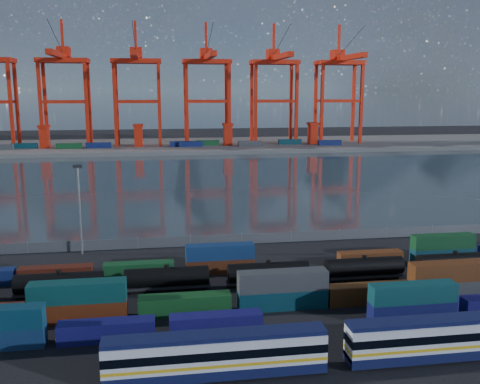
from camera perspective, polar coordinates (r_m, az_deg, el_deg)
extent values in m
plane|color=black|center=(79.19, 3.39, -11.20)|extent=(700.00, 700.00, 0.00)
plane|color=#2D3A41|center=(179.89, -3.66, 1.30)|extent=(700.00, 700.00, 0.00)
cube|color=#514F4C|center=(283.62, -5.60, 4.95)|extent=(700.00, 70.00, 2.00)
cone|color=#1E2630|center=(1697.56, -15.76, 18.21)|extent=(1100.00, 1100.00, 520.00)
cone|color=#1E2630|center=(1697.46, -1.51, 17.57)|extent=(1040.00, 1040.00, 460.00)
cone|color=#1E2630|center=(1788.73, 11.82, 15.72)|extent=(960.00, 960.00, 380.00)
cone|color=#1E2630|center=(1934.39, 21.81, 13.62)|extent=(840.00, 840.00, 300.00)
cube|color=silver|center=(58.10, -2.58, -16.83)|extent=(23.28, 2.79, 3.54)
cube|color=#0F153A|center=(58.99, -2.56, -18.43)|extent=(23.28, 2.85, 1.12)
cube|color=#0F153A|center=(57.20, -2.60, -15.05)|extent=(23.28, 2.51, 0.47)
cube|color=gold|center=(58.45, -2.57, -17.48)|extent=(23.30, 2.88, 0.34)
cube|color=black|center=(57.93, -2.58, -16.50)|extent=(23.30, 2.88, 0.93)
cube|color=black|center=(59.06, -10.91, -19.16)|extent=(2.79, 1.86, 0.65)
cube|color=black|center=(60.53, 5.54, -18.21)|extent=(2.79, 1.86, 0.65)
cube|color=silver|center=(65.82, 21.30, -14.14)|extent=(23.28, 2.79, 3.54)
cube|color=#0F153A|center=(66.61, 21.19, -15.59)|extent=(23.28, 2.85, 1.12)
cube|color=#0F153A|center=(65.03, 21.43, -12.53)|extent=(23.28, 2.51, 0.47)
cube|color=gold|center=(66.13, 21.26, -14.72)|extent=(23.30, 2.88, 0.34)
cube|color=black|center=(65.67, 21.33, -13.84)|extent=(23.30, 2.88, 0.93)
cube|color=black|center=(63.41, 14.46, -17.10)|extent=(2.79, 1.86, 0.65)
cube|color=#121157|center=(68.15, -14.02, -14.16)|extent=(11.47, 2.33, 2.49)
cube|color=navy|center=(68.14, -2.58, -13.84)|extent=(11.47, 2.33, 2.49)
cube|color=#101550|center=(75.14, 17.85, -11.95)|extent=(11.47, 2.33, 2.49)
cube|color=#0D4348|center=(74.24, 17.96, -10.17)|extent=(11.47, 2.33, 2.49)
cube|color=#5C230D|center=(74.33, -16.82, -12.06)|extent=(12.37, 2.51, 2.68)
cube|color=#0C3F3E|center=(73.35, -16.94, -10.13)|extent=(12.37, 2.51, 2.68)
cube|color=#134A1D|center=(73.61, -5.90, -11.87)|extent=(12.37, 2.51, 2.68)
cube|color=#0D3643|center=(75.36, 4.55, -11.29)|extent=(12.37, 2.51, 2.68)
cube|color=#3C4041|center=(74.40, 4.58, -9.37)|extent=(12.37, 2.51, 2.68)
cube|color=#502B10|center=(79.08, 13.63, -10.48)|extent=(12.37, 2.51, 2.68)
cube|color=#3D3E42|center=(84.40, 21.52, -9.57)|extent=(12.37, 2.51, 2.68)
cube|color=#5B2D12|center=(83.54, 21.65, -7.85)|extent=(12.37, 2.51, 2.68)
cube|color=#4D1A0F|center=(89.83, -19.02, -8.26)|extent=(11.20, 2.28, 2.43)
cube|color=#144C22|center=(88.39, -10.72, -8.15)|extent=(11.20, 2.28, 2.43)
cube|color=#522410|center=(88.85, -2.14, -7.87)|extent=(11.20, 2.28, 2.43)
cube|color=navy|center=(88.10, -2.15, -6.37)|extent=(11.20, 2.28, 2.43)
cube|color=#663114|center=(95.23, 13.70, -6.88)|extent=(11.20, 2.28, 2.43)
cube|color=#0E394B|center=(100.98, 20.75, -6.27)|extent=(11.20, 2.28, 2.43)
cube|color=#124520|center=(100.32, 20.84, -4.94)|extent=(11.20, 2.28, 2.43)
cylinder|color=black|center=(82.97, -18.71, -9.10)|extent=(12.48, 2.79, 2.79)
cylinder|color=black|center=(82.48, -18.78, -8.09)|extent=(0.77, 0.77, 0.48)
cube|color=black|center=(83.49, -18.65, -10.09)|extent=(12.96, 1.92, 0.38)
cube|color=black|center=(84.49, -21.56, -10.32)|extent=(2.40, 1.73, 0.58)
cube|color=black|center=(82.98, -15.64, -10.33)|extent=(2.40, 1.73, 0.58)
cylinder|color=black|center=(81.67, -7.81, -8.93)|extent=(12.48, 2.79, 2.79)
cylinder|color=black|center=(81.16, -7.84, -7.91)|extent=(0.77, 0.77, 0.48)
cube|color=black|center=(82.19, -7.78, -9.94)|extent=(12.96, 1.92, 0.38)
cube|color=black|center=(82.40, -10.83, -10.27)|extent=(2.40, 1.73, 0.58)
cube|color=black|center=(82.49, -4.73, -10.08)|extent=(2.40, 1.73, 0.58)
cylinder|color=black|center=(83.28, 3.03, -8.44)|extent=(12.48, 2.79, 2.79)
cylinder|color=black|center=(82.78, 3.04, -7.44)|extent=(0.77, 0.77, 0.48)
cube|color=black|center=(83.80, 3.02, -9.44)|extent=(12.96, 1.92, 0.38)
cube|color=black|center=(83.20, 0.06, -9.86)|extent=(2.40, 1.73, 0.58)
cube|color=black|center=(84.88, 5.91, -9.49)|extent=(2.40, 1.73, 0.58)
cylinder|color=black|center=(87.64, 13.09, -7.73)|extent=(12.48, 2.79, 2.79)
cylinder|color=black|center=(87.17, 13.13, -6.77)|extent=(0.77, 0.77, 0.48)
cube|color=black|center=(88.14, 13.05, -8.68)|extent=(12.96, 1.92, 0.38)
cube|color=black|center=(86.80, 10.35, -9.15)|extent=(2.40, 1.73, 0.58)
cube|color=black|center=(89.91, 15.63, -8.67)|extent=(2.40, 1.73, 0.58)
cylinder|color=black|center=(94.38, 21.93, -6.90)|extent=(12.48, 2.79, 2.79)
cylinder|color=black|center=(93.95, 21.99, -6.01)|extent=(0.77, 0.77, 0.48)
cube|color=black|center=(94.84, 21.86, -7.79)|extent=(12.96, 1.92, 0.38)
cube|color=black|center=(92.88, 19.52, -8.26)|extent=(2.40, 1.73, 0.58)
cube|color=black|center=(97.18, 24.06, -7.75)|extent=(2.40, 1.73, 0.58)
cube|color=#595B5E|center=(104.95, 0.17, -5.04)|extent=(160.00, 0.06, 2.00)
cylinder|color=slate|center=(106.53, -21.71, -5.53)|extent=(0.12, 0.12, 2.20)
cylinder|color=slate|center=(104.70, -16.35, -5.47)|extent=(0.12, 0.12, 2.20)
cylinder|color=slate|center=(103.82, -10.85, -5.35)|extent=(0.12, 0.12, 2.20)
cylinder|color=slate|center=(103.89, -5.31, -5.19)|extent=(0.12, 0.12, 2.20)
cylinder|color=slate|center=(104.92, 0.17, -4.98)|extent=(0.12, 0.12, 2.20)
cylinder|color=slate|center=(106.88, 5.49, -4.74)|extent=(0.12, 0.12, 2.20)
cylinder|color=slate|center=(109.72, 10.57, -4.46)|extent=(0.12, 0.12, 2.20)
cylinder|color=slate|center=(113.38, 15.36, -4.17)|extent=(0.12, 0.12, 2.20)
cylinder|color=slate|center=(117.77, 19.82, -3.88)|extent=(0.12, 0.12, 2.20)
cylinder|color=slate|center=(122.82, 23.93, -3.58)|extent=(0.12, 0.12, 2.20)
cylinder|color=slate|center=(101.10, -16.70, -2.02)|extent=(0.36, 0.36, 16.00)
cube|color=black|center=(99.66, -16.96, 2.64)|extent=(1.60, 0.40, 0.60)
cube|color=red|center=(279.53, -23.25, 8.35)|extent=(1.56, 1.56, 43.83)
cube|color=red|center=(290.87, -22.69, 8.45)|extent=(1.56, 1.56, 43.83)
cube|color=red|center=(276.51, -20.50, 8.52)|extent=(1.56, 1.56, 43.83)
cube|color=red|center=(287.97, -20.04, 8.62)|extent=(1.56, 1.56, 43.83)
cube|color=red|center=(273.06, -16.05, 8.76)|extent=(1.56, 1.56, 43.83)
cube|color=red|center=(284.66, -15.76, 8.84)|extent=(1.56, 1.56, 43.83)
cube|color=red|center=(274.53, -18.32, 9.11)|extent=(21.43, 1.36, 1.36)
cube|color=red|center=(286.07, -17.94, 9.17)|extent=(21.43, 1.36, 1.36)
cube|color=red|center=(280.61, -18.36, 13.16)|extent=(24.35, 13.64, 2.14)
cube|color=red|center=(269.19, -18.80, 13.68)|extent=(2.92, 46.76, 2.44)
cube|color=red|center=(284.70, -18.29, 14.01)|extent=(5.84, 7.79, 4.87)
cube|color=red|center=(283.36, -18.44, 15.51)|extent=(1.17, 1.17, 15.59)
cylinder|color=black|center=(267.39, -18.98, 15.16)|extent=(0.23, 40.09, 13.23)
cube|color=red|center=(271.73, -13.17, 8.89)|extent=(1.56, 1.56, 43.83)
cube|color=red|center=(283.38, -13.00, 8.96)|extent=(1.56, 1.56, 43.83)
cube|color=red|center=(271.00, -8.60, 9.05)|extent=(1.56, 1.56, 43.83)
cube|color=red|center=(282.69, -8.61, 9.11)|extent=(1.56, 1.56, 43.83)
cube|color=red|center=(271.10, -10.91, 9.44)|extent=(21.43, 1.36, 1.36)
cube|color=red|center=(282.78, -10.83, 9.49)|extent=(21.43, 1.36, 1.36)
cube|color=red|center=(277.25, -11.01, 13.54)|extent=(24.35, 13.64, 2.14)
cube|color=red|center=(265.69, -11.12, 14.09)|extent=(2.92, 46.76, 2.44)
cube|color=red|center=(281.39, -11.02, 14.39)|extent=(5.84, 7.79, 4.87)
cube|color=red|center=(280.03, -11.09, 15.91)|extent=(1.17, 1.17, 15.59)
cylinder|color=black|center=(263.87, -11.20, 15.59)|extent=(0.23, 40.09, 13.23)
cube|color=red|center=(271.41, -5.70, 9.11)|extent=(1.56, 1.56, 43.83)
cube|color=red|center=(283.08, -5.83, 9.18)|extent=(1.56, 1.56, 43.83)
cube|color=red|center=(273.44, -1.15, 9.18)|extent=(1.56, 1.56, 43.83)
cube|color=red|center=(285.02, -1.47, 9.24)|extent=(1.56, 1.56, 43.83)
cube|color=red|center=(272.17, -3.42, 9.61)|extent=(21.43, 1.36, 1.36)
cube|color=red|center=(283.80, -3.65, 9.66)|extent=(21.43, 1.36, 1.36)
cube|color=red|center=(278.29, -3.59, 13.70)|extent=(24.35, 13.64, 2.14)
cube|color=red|center=(266.78, -3.35, 14.25)|extent=(2.92, 46.76, 2.44)
cube|color=red|center=(282.42, -3.67, 14.55)|extent=(5.84, 7.79, 4.87)
cube|color=red|center=(281.06, -3.65, 16.06)|extent=(1.17, 1.17, 15.59)
cylinder|color=black|center=(264.96, -3.32, 15.75)|extent=(0.23, 40.09, 13.23)
cube|color=red|center=(275.58, 1.68, 9.19)|extent=(1.56, 1.56, 43.83)
cube|color=red|center=(287.08, 1.25, 9.25)|extent=(1.56, 1.56, 43.83)
cube|color=red|center=(280.26, 6.05, 9.16)|extent=(1.56, 1.56, 43.83)
cube|color=red|center=(291.58, 5.46, 9.23)|extent=(1.56, 1.56, 43.83)
cube|color=red|center=(277.67, 3.89, 9.63)|extent=(21.43, 1.36, 1.36)
cube|color=red|center=(289.09, 3.38, 9.68)|extent=(21.43, 1.36, 1.36)
cube|color=red|center=(283.68, 3.68, 13.64)|extent=(24.35, 13.64, 2.14)
cube|color=red|center=(272.40, 4.23, 14.17)|extent=(2.92, 46.76, 2.44)
cube|color=red|center=(287.73, 3.52, 14.48)|extent=(5.84, 7.79, 4.87)
cube|color=red|center=(286.40, 3.62, 15.96)|extent=(1.17, 1.17, 15.59)
cylinder|color=black|center=(270.62, 4.36, 15.64)|extent=(0.23, 40.09, 13.23)
cube|color=red|center=(284.03, 8.73, 9.12)|extent=(1.56, 1.56, 43.83)
cube|color=red|center=(295.20, 8.05, 9.19)|extent=(1.56, 1.56, 43.83)
cube|color=red|center=(291.16, 12.81, 9.01)|extent=(1.56, 1.56, 43.83)
cube|color=red|center=(302.07, 11.99, 9.10)|extent=(1.56, 1.56, 43.83)
cube|color=red|center=(287.37, 10.81, 9.51)|extent=(21.43, 1.36, 1.36)
cube|color=red|center=(298.41, 10.05, 9.57)|extent=(21.43, 1.36, 1.36)
cube|color=red|center=(293.18, 10.56, 13.40)|extent=(24.35, 13.64, 2.14)
cube|color=red|center=(282.27, 11.38, 13.87)|extent=(2.92, 46.76, 2.44)
cube|color=red|center=(297.10, 10.34, 14.21)|extent=(5.84, 7.79, 4.87)
cube|color=red|center=(295.81, 10.51, 15.64)|extent=(1.17, 1.17, 15.59)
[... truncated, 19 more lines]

